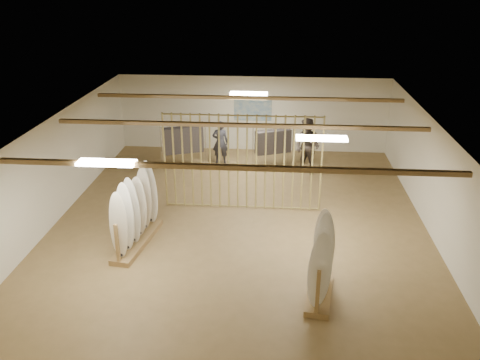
# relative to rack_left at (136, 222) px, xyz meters

# --- Properties ---
(floor) EXTENTS (12.00, 12.00, 0.00)m
(floor) POSITION_rel_rack_left_xyz_m (2.47, 1.50, -0.62)
(floor) COLOR olive
(floor) RESTS_ON ground
(ceiling) EXTENTS (12.00, 12.00, 0.00)m
(ceiling) POSITION_rel_rack_left_xyz_m (2.47, 1.50, 2.18)
(ceiling) COLOR gray
(ceiling) RESTS_ON ground
(wall_back) EXTENTS (12.00, 0.00, 12.00)m
(wall_back) POSITION_rel_rack_left_xyz_m (2.47, 7.50, 0.78)
(wall_back) COLOR white
(wall_back) RESTS_ON ground
(wall_front) EXTENTS (12.00, 0.00, 12.00)m
(wall_front) POSITION_rel_rack_left_xyz_m (2.47, -4.50, 0.78)
(wall_front) COLOR white
(wall_front) RESTS_ON ground
(wall_left) EXTENTS (0.00, 12.00, 12.00)m
(wall_left) POSITION_rel_rack_left_xyz_m (-2.53, 1.50, 0.78)
(wall_left) COLOR white
(wall_left) RESTS_ON ground
(wall_right) EXTENTS (0.00, 12.00, 12.00)m
(wall_right) POSITION_rel_rack_left_xyz_m (7.47, 1.50, 0.78)
(wall_right) COLOR white
(wall_right) RESTS_ON ground
(ceiling_slats) EXTENTS (9.50, 6.12, 0.10)m
(ceiling_slats) POSITION_rel_rack_left_xyz_m (2.47, 1.50, 2.10)
(ceiling_slats) COLOR #9B7846
(ceiling_slats) RESTS_ON ground
(light_panels) EXTENTS (1.20, 0.35, 0.06)m
(light_panels) POSITION_rel_rack_left_xyz_m (2.47, 1.50, 2.12)
(light_panels) COLOR white
(light_panels) RESTS_ON ground
(bamboo_partition) EXTENTS (4.45, 0.05, 2.78)m
(bamboo_partition) POSITION_rel_rack_left_xyz_m (2.47, 2.30, 0.78)
(bamboo_partition) COLOR tan
(bamboo_partition) RESTS_ON ground
(poster) EXTENTS (1.40, 0.03, 0.90)m
(poster) POSITION_rel_rack_left_xyz_m (2.47, 7.48, 0.98)
(poster) COLOR #2F66A6
(poster) RESTS_ON ground
(rack_left) EXTENTS (0.80, 2.30, 1.82)m
(rack_left) POSITION_rel_rack_left_xyz_m (0.00, 0.00, 0.00)
(rack_left) COLOR #9B7846
(rack_left) RESTS_ON floor
(rack_right) EXTENTS (0.72, 1.62, 1.81)m
(rack_right) POSITION_rel_rack_left_xyz_m (4.42, -1.90, -0.01)
(rack_right) COLOR #9B7846
(rack_right) RESTS_ON floor
(clothing_rack_a) EXTENTS (1.40, 0.83, 1.57)m
(clothing_rack_a) POSITION_rel_rack_left_xyz_m (0.21, 5.35, 0.40)
(clothing_rack_a) COLOR silver
(clothing_rack_a) RESTS_ON floor
(clothing_rack_b) EXTENTS (1.27, 0.78, 1.42)m
(clothing_rack_b) POSITION_rel_rack_left_xyz_m (3.27, 5.68, 0.30)
(clothing_rack_b) COLOR silver
(clothing_rack_b) RESTS_ON floor
(shopper_a) EXTENTS (0.66, 0.46, 1.75)m
(shopper_a) POSITION_rel_rack_left_xyz_m (1.42, 5.93, 0.25)
(shopper_a) COLOR #27272F
(shopper_a) RESTS_ON floor
(shopper_b) EXTENTS (1.32, 1.27, 2.15)m
(shopper_b) POSITION_rel_rack_left_xyz_m (4.42, 5.16, 0.45)
(shopper_b) COLOR #3C332E
(shopper_b) RESTS_ON floor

